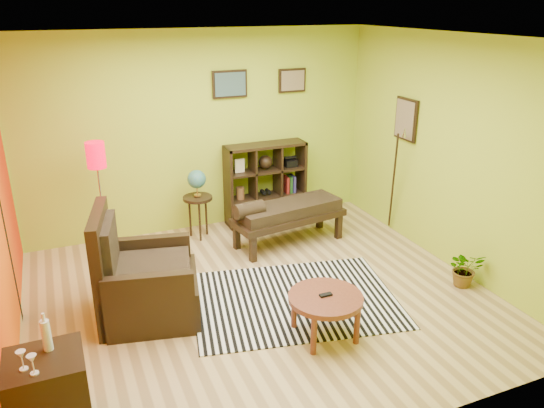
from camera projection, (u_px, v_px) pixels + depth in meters
name	position (u px, v px, depth m)	size (l,w,h in m)	color
ground	(260.00, 297.00, 5.98)	(5.00, 5.00, 0.00)	tan
room_shell	(249.00, 142.00, 5.31)	(5.04, 4.54, 2.82)	#A7C32E
zebra_rug	(294.00, 299.00, 5.92)	(2.24, 1.64, 0.01)	white
coffee_table	(325.00, 301.00, 5.16)	(0.73, 0.73, 0.47)	brown
armchair	(142.00, 284.00, 5.52)	(1.16, 1.16, 1.20)	black
side_cabinet	(49.00, 395.00, 4.00)	(0.57, 0.52, 0.99)	black
floor_lamp	(97.00, 166.00, 6.39)	(0.23, 0.23, 1.56)	silver
globe_table	(197.00, 187.00, 7.24)	(0.40, 0.40, 0.99)	black
cube_shelf	(266.00, 183.00, 7.84)	(1.20, 0.35, 1.20)	black
bench	(286.00, 213.00, 7.12)	(1.62, 0.78, 0.72)	black
potted_plant	(465.00, 272.00, 6.17)	(0.39, 0.44, 0.34)	#26661E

